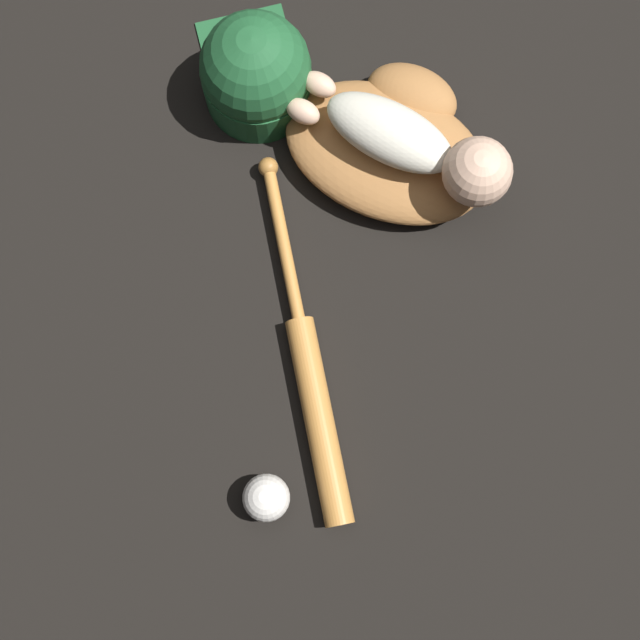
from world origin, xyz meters
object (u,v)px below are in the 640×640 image
(baseball_glove, at_px, (391,142))
(baseball_bat, at_px, (312,384))
(baseball, at_px, (266,498))
(baseball_cap, at_px, (256,72))
(baby_figure, at_px, (422,147))

(baseball_glove, distance_m, baseball_bat, 0.41)
(baseball_bat, height_order, baseball, baseball)
(baseball_bat, xyz_separation_m, baseball_cap, (-0.27, 0.43, 0.05))
(baseball_bat, height_order, baseball_cap, baseball_cap)
(baseball_glove, bearing_deg, baseball_bat, -86.00)
(baby_figure, bearing_deg, baseball_bat, -93.74)
(baseball, bearing_deg, baseball_bat, 90.68)
(baby_figure, height_order, baseball, baby_figure)
(baseball_bat, bearing_deg, baseball_cap, 122.27)
(baseball_glove, height_order, baseball_cap, baseball_cap)
(baby_figure, xyz_separation_m, baseball, (-0.02, -0.57, -0.08))
(baseball_bat, xyz_separation_m, baseball, (0.00, -0.19, 0.01))
(baseball_glove, distance_m, baseball_cap, 0.24)
(baseball_glove, height_order, baseball, baseball_glove)
(baby_figure, height_order, baseball_bat, baby_figure)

